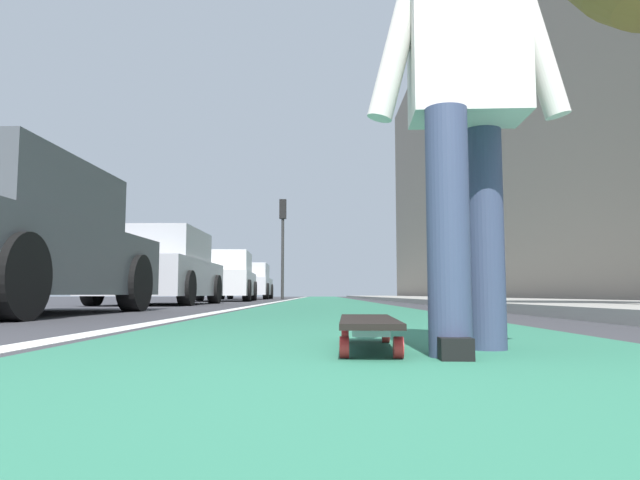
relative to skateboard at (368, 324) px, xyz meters
The scene contains 12 objects.
ground_plane 8.90m from the skateboard, ahead, with size 80.00×80.00×0.00m, color #38383D.
bike_lane_paint 22.90m from the skateboard, ahead, with size 56.00×2.32×0.00m, color #2D7256.
lane_stripe_white 18.95m from the skateboard, ahead, with size 52.00×0.16×0.01m, color silver.
sidewalk_curb 17.24m from the skateboard, 11.46° to the right, with size 52.00×3.20×0.11m, color #9E9B93.
building_facade 22.79m from the skateboard, 16.30° to the right, with size 40.00×1.20×13.68m, color gray.
skateboard is the anchor object (origin of this frame).
skater_person 0.92m from the skateboard, 113.31° to the right, with size 0.45×0.72×1.64m.
parked_car_near 4.78m from the skateboard, 43.32° to the left, with size 4.13×1.95×1.50m.
parked_car_mid 9.90m from the skateboard, 19.96° to the left, with size 4.10×1.93×1.47m.
parked_car_far 15.49m from the skateboard, 11.76° to the left, with size 4.09×2.07×1.47m.
parked_car_end 22.40m from the skateboard, ahead, with size 4.24×2.07×1.48m.
traffic_light 21.61m from the skateboard, ahead, with size 0.33×0.28×4.11m.
Camera 1 is at (-1.03, 0.14, 0.20)m, focal length 32.26 mm.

